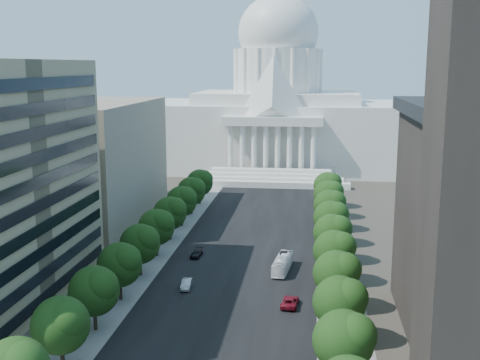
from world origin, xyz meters
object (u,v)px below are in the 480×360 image
at_px(car_silver, 187,284).
at_px(car_dark_b, 197,254).
at_px(city_bus, 283,264).
at_px(car_red, 290,302).

bearing_deg(car_silver, car_dark_b, 91.66).
height_order(car_silver, city_bus, city_bus).
height_order(car_red, city_bus, city_bus).
height_order(car_silver, car_dark_b, car_silver).
distance_m(car_silver, car_red, 19.52).
relative_size(car_silver, city_bus, 0.45).
bearing_deg(car_dark_b, city_bus, -16.45).
bearing_deg(car_red, city_bus, -77.91).
distance_m(car_red, city_bus, 17.19).
bearing_deg(city_bus, car_dark_b, 166.68).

